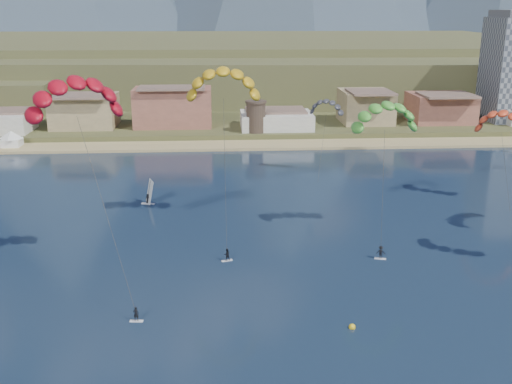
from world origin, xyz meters
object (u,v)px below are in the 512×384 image
(watchtower, at_px, (256,116))
(kitesurfer_green, at_px, (386,113))
(kitesurfer_yellow, at_px, (223,79))
(windsurfer, at_px, (149,196))
(buoy, at_px, (352,327))
(kitesurfer_red, at_px, (75,91))

(watchtower, bearing_deg, kitesurfer_green, -78.37)
(watchtower, distance_m, kitesurfer_yellow, 70.72)
(kitesurfer_yellow, bearing_deg, windsurfer, 139.07)
(kitesurfer_green, relative_size, windsurfer, 5.04)
(kitesurfer_green, height_order, buoy, kitesurfer_green)
(kitesurfer_yellow, height_order, windsurfer, kitesurfer_yellow)
(kitesurfer_red, xyz_separation_m, kitesurfer_green, (43.06, 12.75, -5.41))
(buoy, bearing_deg, watchtower, 92.60)
(watchtower, distance_m, buoy, 103.16)
(watchtower, bearing_deg, kitesurfer_red, -107.86)
(watchtower, xyz_separation_m, kitesurfer_yellow, (-9.27, -67.82, 17.80))
(kitesurfer_green, bearing_deg, windsurfer, 154.84)
(watchtower, relative_size, kitesurfer_yellow, 0.30)
(kitesurfer_green, relative_size, buoy, 28.59)
(kitesurfer_green, xyz_separation_m, windsurfer, (-38.44, 18.06, -18.13))
(windsurfer, bearing_deg, buoy, -59.38)
(kitesurfer_red, distance_m, kitesurfer_green, 45.23)
(kitesurfer_red, bearing_deg, windsurfer, 81.47)
(kitesurfer_yellow, height_order, kitesurfer_green, kitesurfer_yellow)
(watchtower, height_order, kitesurfer_green, kitesurfer_green)
(kitesurfer_yellow, relative_size, buoy, 36.16)
(kitesurfer_yellow, height_order, buoy, kitesurfer_yellow)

